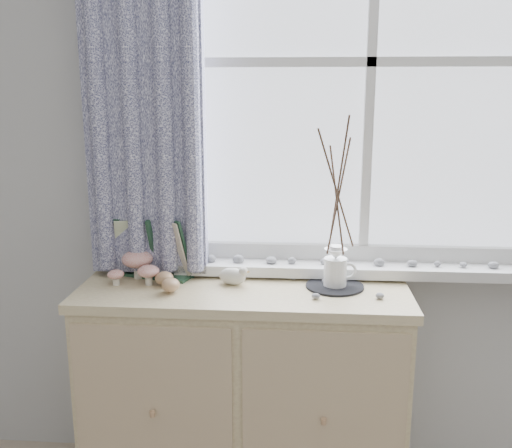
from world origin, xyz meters
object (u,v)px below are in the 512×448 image
object	(u,v)px
sideboard	(244,393)
twig_pitcher	(338,189)
botanical_book	(152,248)
toadstool_cluster	(138,264)

from	to	relation	value
sideboard	twig_pitcher	size ratio (longest dim) A/B	1.90
botanical_book	twig_pitcher	distance (m)	0.73
toadstool_cluster	twig_pitcher	bearing A→B (deg)	-1.45
botanical_book	twig_pitcher	xyz separation A→B (m)	(0.69, -0.05, 0.24)
botanical_book	twig_pitcher	bearing A→B (deg)	11.68
sideboard	toadstool_cluster	bearing A→B (deg)	172.70
sideboard	toadstool_cluster	size ratio (longest dim) A/B	6.26
sideboard	twig_pitcher	world-z (taller)	twig_pitcher
sideboard	twig_pitcher	xyz separation A→B (m)	(0.33, 0.03, 0.79)
botanical_book	toadstool_cluster	xyz separation A→B (m)	(-0.05, -0.03, -0.05)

